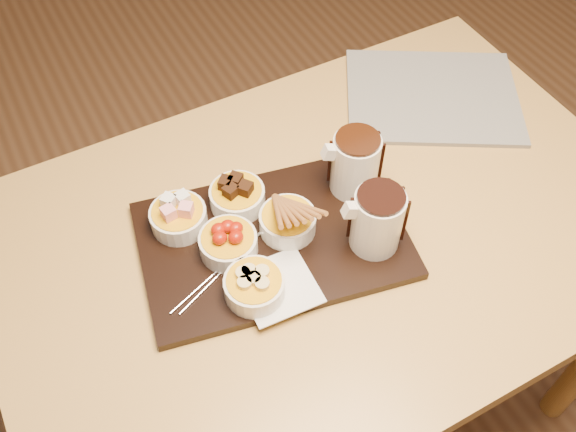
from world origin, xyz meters
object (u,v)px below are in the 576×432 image
bowl_strawberries (228,244)px  serving_board (273,240)px  pitcher_milk_chocolate (355,164)px  newspaper (432,96)px  dining_table (325,257)px  pitcher_dark_chocolate (377,221)px

bowl_strawberries → serving_board: bearing=-7.6°
serving_board → pitcher_milk_chocolate: (0.19, 0.03, 0.07)m
serving_board → bowl_strawberries: bearing=-176.4°
serving_board → newspaper: 0.51m
dining_table → pitcher_milk_chocolate: (0.08, 0.05, 0.18)m
serving_board → pitcher_dark_chocolate: (0.15, -0.09, 0.07)m
bowl_strawberries → pitcher_dark_chocolate: size_ratio=0.85×
bowl_strawberries → newspaper: bowl_strawberries is taller
pitcher_milk_chocolate → pitcher_dark_chocolate: bearing=-94.4°
pitcher_milk_chocolate → bowl_strawberries: bearing=-163.6°
serving_board → pitcher_milk_chocolate: 0.20m
pitcher_milk_chocolate → newspaper: 0.33m
pitcher_dark_chocolate → dining_table: bearing=132.1°
newspaper → bowl_strawberries: bearing=-133.0°
newspaper → serving_board: bearing=-129.2°
newspaper → pitcher_milk_chocolate: bearing=-123.5°
dining_table → newspaper: 0.43m
bowl_strawberries → pitcher_milk_chocolate: bearing=5.2°
bowl_strawberries → pitcher_milk_chocolate: size_ratio=0.85×
bowl_strawberries → pitcher_milk_chocolate: pitcher_milk_chocolate is taller
pitcher_dark_chocolate → serving_board: bearing=160.0°
dining_table → pitcher_milk_chocolate: pitcher_milk_chocolate is taller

